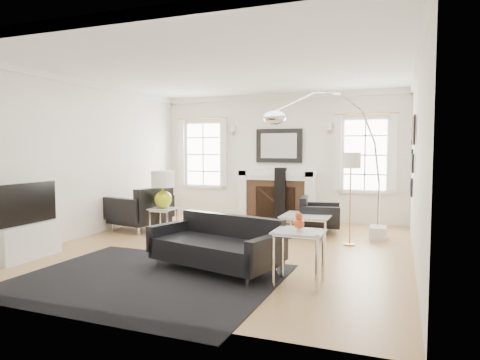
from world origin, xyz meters
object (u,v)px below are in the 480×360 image
at_px(coffee_table, 307,216).
at_px(sofa, 218,246).
at_px(fireplace, 277,196).
at_px(armchair_left, 142,210).
at_px(gourd_lamp, 163,187).
at_px(armchair_right, 318,216).
at_px(arc_floor_lamp, 330,159).

bearing_deg(coffee_table, sofa, -103.99).
distance_m(fireplace, sofa, 4.05).
bearing_deg(armchair_left, gourd_lamp, -20.53).
bearing_deg(coffee_table, fireplace, 124.00).
xyz_separation_m(armchair_left, coffee_table, (3.11, 0.59, -0.04)).
xyz_separation_m(sofa, coffee_table, (0.64, 2.58, 0.04)).
xyz_separation_m(sofa, armchair_left, (-2.47, 1.99, 0.08)).
bearing_deg(armchair_right, sofa, -103.78).
height_order(armchair_left, arc_floor_lamp, arc_floor_lamp).
relative_size(armchair_left, gourd_lamp, 1.76).
bearing_deg(gourd_lamp, coffee_table, 18.02).
relative_size(armchair_left, coffee_table, 1.40).
relative_size(sofa, arc_floor_lamp, 0.72).
height_order(armchair_left, gourd_lamp, gourd_lamp).
distance_m(sofa, coffee_table, 2.65).
bearing_deg(armchair_left, sofa, -38.88).
xyz_separation_m(armchair_right, gourd_lamp, (-2.61, -1.29, 0.58)).
bearing_deg(sofa, fireplace, 94.79).
bearing_deg(sofa, armchair_left, 141.12).
distance_m(fireplace, armchair_left, 2.95).
bearing_deg(arc_floor_lamp, coffee_table, 134.01).
xyz_separation_m(fireplace, coffee_table, (0.98, -1.45, -0.19)).
xyz_separation_m(gourd_lamp, arc_floor_lamp, (2.96, 0.33, 0.52)).
xyz_separation_m(fireplace, armchair_left, (-2.13, -2.04, -0.16)).
height_order(fireplace, arc_floor_lamp, arc_floor_lamp).
distance_m(armchair_right, arc_floor_lamp, 1.50).
height_order(fireplace, gourd_lamp, gourd_lamp).
distance_m(fireplace, gourd_lamp, 2.75).
distance_m(armchair_right, coffee_table, 0.49).
bearing_deg(gourd_lamp, fireplace, 56.08).
distance_m(armchair_left, coffee_table, 3.16).
xyz_separation_m(coffee_table, gourd_lamp, (-2.50, -0.81, 0.53)).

